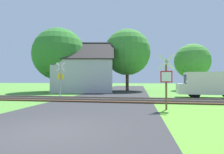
% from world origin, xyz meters
% --- Properties ---
extents(ground_plane, '(160.00, 160.00, 0.00)m').
position_xyz_m(ground_plane, '(0.00, 0.00, 0.00)').
color(ground_plane, '#4C8433').
extents(road_asphalt, '(7.21, 80.00, 0.01)m').
position_xyz_m(road_asphalt, '(0.00, 2.00, 0.00)').
color(road_asphalt, '#2D2D30').
rests_on(road_asphalt, ground).
extents(rail_track, '(60.00, 2.60, 0.22)m').
position_xyz_m(rail_track, '(0.00, 8.12, 0.06)').
color(rail_track, '#422D1E').
rests_on(rail_track, ground).
extents(stop_sign_near, '(0.88, 0.14, 2.93)m').
position_xyz_m(stop_sign_near, '(4.09, 4.61, 1.65)').
color(stop_sign_near, brown).
rests_on(stop_sign_near, ground).
extents(crossing_sign_far, '(0.88, 0.13, 3.22)m').
position_xyz_m(crossing_sign_far, '(-4.59, 10.47, 1.87)').
color(crossing_sign_far, '#9E9EA5').
rests_on(crossing_sign_far, ground).
extents(house, '(8.65, 7.53, 6.65)m').
position_xyz_m(house, '(-4.57, 17.78, 2.26)').
color(house, '#B7B7BC').
rests_on(house, ground).
extents(tree_far, '(5.14, 5.14, 6.93)m').
position_xyz_m(tree_far, '(10.43, 22.64, 4.36)').
color(tree_far, '#513823').
rests_on(tree_far, ground).
extents(tree_left, '(6.99, 6.99, 8.53)m').
position_xyz_m(tree_left, '(-8.00, 17.26, 5.03)').
color(tree_left, '#513823').
rests_on(tree_left, ground).
extents(tree_center, '(6.68, 6.68, 8.95)m').
position_xyz_m(tree_center, '(0.92, 20.63, 5.60)').
color(tree_center, '#513823').
rests_on(tree_center, ground).
extents(mail_truck, '(5.01, 2.17, 2.24)m').
position_xyz_m(mail_truck, '(8.66, 11.46, 1.24)').
color(mail_truck, silver).
rests_on(mail_truck, ground).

